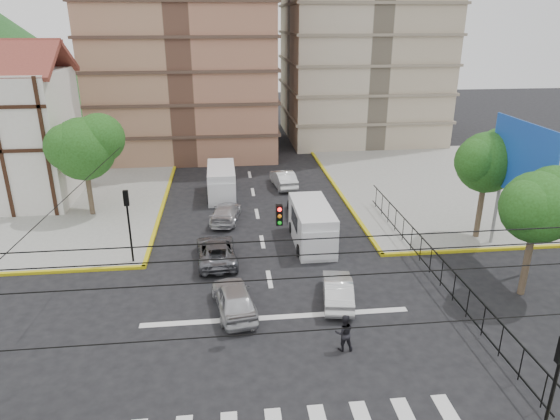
{
  "coord_description": "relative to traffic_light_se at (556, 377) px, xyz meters",
  "views": [
    {
      "loc": [
        -2.13,
        -19.35,
        13.5
      ],
      "look_at": [
        0.62,
        5.23,
        4.0
      ],
      "focal_mm": 32.0,
      "sensor_mm": 36.0,
      "label": 1
    }
  ],
  "objects": [
    {
      "name": "park_fence",
      "position": [
        1.2,
        12.3,
        -3.11
      ],
      "size": [
        0.1,
        22.5,
        1.66
      ],
      "primitive_type": null,
      "color": "black",
      "rests_on": "ground"
    },
    {
      "name": "tree_tudor",
      "position": [
        -19.7,
        23.81,
        2.11
      ],
      "size": [
        5.39,
        4.4,
        7.43
      ],
      "color": "#473828",
      "rests_on": "ground"
    },
    {
      "name": "car_grey_mid_left",
      "position": [
        -10.71,
        15.39,
        -2.44
      ],
      "size": [
        2.56,
        4.97,
        1.34
      ],
      "primitive_type": "imported",
      "rotation": [
        0.0,
        0.0,
        3.21
      ],
      "color": "slate",
      "rests_on": "ground"
    },
    {
      "name": "billboard",
      "position": [
        6.65,
        13.8,
        2.89
      ],
      "size": [
        0.36,
        6.2,
        8.1
      ],
      "color": "slate",
      "rests_on": "ground"
    },
    {
      "name": "sidewalk_ne",
      "position": [
        12.2,
        27.8,
        -3.04
      ],
      "size": [
        26.0,
        26.0,
        0.15
      ],
      "primitive_type": "cube",
      "color": "gray",
      "rests_on": "ground"
    },
    {
      "name": "stop_line",
      "position": [
        -7.8,
        9.0,
        -3.11
      ],
      "size": [
        13.0,
        0.4,
        0.01
      ],
      "primitive_type": "cube",
      "color": "silver",
      "rests_on": "ground"
    },
    {
      "name": "tree_park_c",
      "position": [
        6.29,
        16.81,
        2.22
      ],
      "size": [
        4.65,
        3.8,
        7.25
      ],
      "color": "#473828",
      "rests_on": "ground"
    },
    {
      "name": "sidewalk_nw",
      "position": [
        -27.8,
        27.8,
        -3.04
      ],
      "size": [
        26.0,
        26.0,
        0.15
      ],
      "primitive_type": "cube",
      "color": "gray",
      "rests_on": "ground"
    },
    {
      "name": "van_right_lane",
      "position": [
        -4.68,
        16.93,
        -1.87
      ],
      "size": [
        2.37,
        5.7,
        2.56
      ],
      "rotation": [
        0.0,
        0.0,
        0.01
      ],
      "color": "silver",
      "rests_on": "ground"
    },
    {
      "name": "tree_park_a",
      "position": [
        5.28,
        9.81,
        1.9
      ],
      "size": [
        4.41,
        3.6,
        6.83
      ],
      "color": "#473828",
      "rests_on": "ground"
    },
    {
      "name": "traffic_light_hanging",
      "position": [
        -7.8,
        5.76,
        2.79
      ],
      "size": [
        18.0,
        9.12,
        0.92
      ],
      "color": "black",
      "rests_on": "ground"
    },
    {
      "name": "traffic_light_se",
      "position": [
        0.0,
        0.0,
        0.0
      ],
      "size": [
        0.28,
        0.22,
        4.4
      ],
      "color": "black",
      "rests_on": "ground"
    },
    {
      "name": "van_left_lane",
      "position": [
        -10.36,
        26.76,
        -1.91
      ],
      "size": [
        2.28,
        5.48,
        2.46
      ],
      "rotation": [
        0.0,
        0.0,
        0.01
      ],
      "color": "silver",
      "rests_on": "ground"
    },
    {
      "name": "car_white_rear_right",
      "position": [
        -5.11,
        28.93,
        -2.38
      ],
      "size": [
        2.09,
        4.6,
        1.46
      ],
      "primitive_type": "imported",
      "rotation": [
        0.0,
        0.0,
        3.27
      ],
      "color": "silver",
      "rests_on": "ground"
    },
    {
      "name": "pedestrian_crosswalk",
      "position": [
        -5.16,
        6.19,
        -2.26
      ],
      "size": [
        0.85,
        0.68,
        1.71
      ],
      "primitive_type": "imported",
      "rotation": [
        0.0,
        0.0,
        3.11
      ],
      "color": "black",
      "rests_on": "ground"
    },
    {
      "name": "traffic_light_nw",
      "position": [
        -15.6,
        15.6,
        0.0
      ],
      "size": [
        0.28,
        0.22,
        4.4
      ],
      "color": "black",
      "rests_on": "ground"
    },
    {
      "name": "car_darkgrey_mid_right",
      "position": [
        -4.78,
        22.35,
        -2.49
      ],
      "size": [
        1.66,
        3.73,
        1.24
      ],
      "primitive_type": "imported",
      "rotation": [
        0.0,
        0.0,
        3.09
      ],
      "color": "#242426",
      "rests_on": "ground"
    },
    {
      "name": "car_silver_front_left",
      "position": [
        -9.81,
        9.75,
        -2.36
      ],
      "size": [
        2.44,
        4.64,
        1.51
      ],
      "primitive_type": "imported",
      "rotation": [
        0.0,
        0.0,
        3.3
      ],
      "color": "#B7B8BC",
      "rests_on": "ground"
    },
    {
      "name": "tudor_building",
      "position": [
        -26.8,
        27.8,
        2.14
      ],
      "size": [
        10.8,
        8.05,
        12.23
      ],
      "color": "silver",
      "rests_on": "ground"
    },
    {
      "name": "car_silver_rear_left",
      "position": [
        -10.11,
        21.66,
        -2.47
      ],
      "size": [
        2.52,
        4.68,
        1.29
      ],
      "primitive_type": "imported",
      "rotation": [
        0.0,
        0.0,
        2.97
      ],
      "color": "silver",
      "rests_on": "ground"
    },
    {
      "name": "ground",
      "position": [
        -7.8,
        7.8,
        -3.11
      ],
      "size": [
        160.0,
        160.0,
        0.0
      ],
      "primitive_type": "plane",
      "color": "black",
      "rests_on": "ground"
    },
    {
      "name": "car_white_front_right",
      "position": [
        -4.57,
        10.11,
        -2.44
      ],
      "size": [
        2.04,
        4.24,
        1.34
      ],
      "primitive_type": "imported",
      "rotation": [
        0.0,
        0.0,
        2.98
      ],
      "color": "silver",
      "rests_on": "ground"
    }
  ]
}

